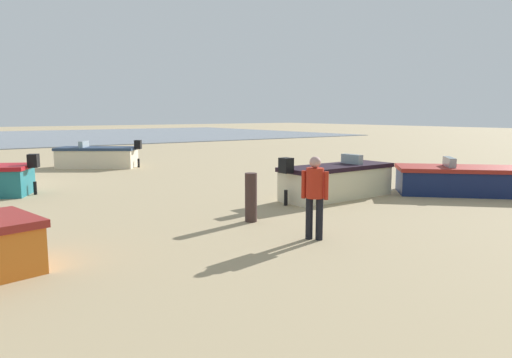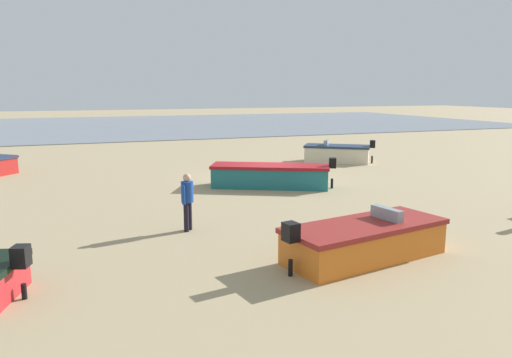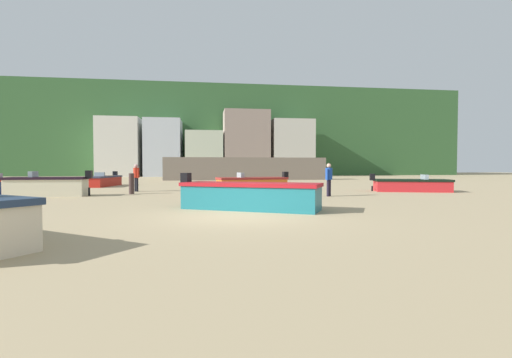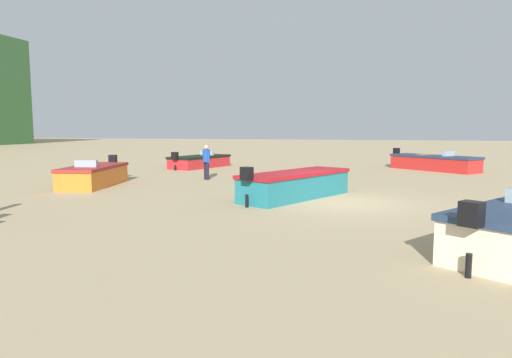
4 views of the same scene
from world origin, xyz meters
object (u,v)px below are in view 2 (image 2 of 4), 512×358
boat_teal_5 (270,176)px  beach_walker_distant (187,197)px  boat_orange_3 (365,240)px  boat_cream_7 (337,153)px

boat_teal_5 → beach_walker_distant: bearing=164.6°
boat_orange_3 → boat_teal_5: size_ratio=0.90×
boat_teal_5 → boat_orange_3: bearing=-160.7°
boat_teal_5 → boat_cream_7: size_ratio=1.32×
boat_teal_5 → beach_walker_distant: 6.71m
boat_orange_3 → boat_teal_5: (-1.16, -8.62, 0.03)m
boat_cream_7 → boat_teal_5: bearing=166.0°
beach_walker_distant → boat_cream_7: bearing=172.9°
boat_orange_3 → beach_walker_distant: size_ratio=2.68×
boat_orange_3 → boat_cream_7: (-7.19, -13.76, 0.04)m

